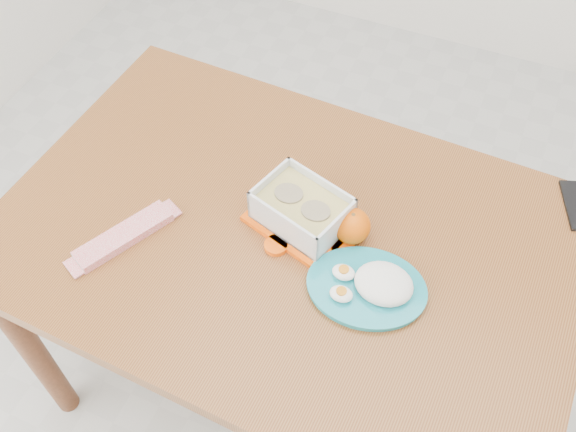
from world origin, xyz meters
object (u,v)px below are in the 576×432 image
at_px(dining_table, 288,259).
at_px(food_container, 302,210).
at_px(orange_fruit, 352,226).
at_px(rice_plate, 372,285).

bearing_deg(dining_table, food_container, 69.82).
distance_m(food_container, orange_fruit, 0.11).
bearing_deg(rice_plate, dining_table, 153.04).
relative_size(dining_table, orange_fruit, 16.34).
bearing_deg(rice_plate, food_container, 142.38).
height_order(dining_table, rice_plate, rice_plate).
xyz_separation_m(orange_fruit, rice_plate, (0.08, -0.11, -0.02)).
bearing_deg(rice_plate, orange_fruit, 117.64).
bearing_deg(dining_table, rice_plate, -14.64).
distance_m(dining_table, rice_plate, 0.25).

